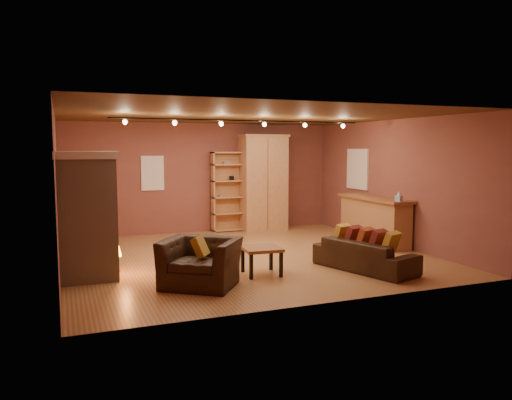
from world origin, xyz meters
name	(u,v)px	position (x,y,z in m)	size (l,w,h in m)	color
floor	(247,256)	(0.00, 0.00, 0.00)	(7.00, 7.00, 0.00)	#915D33
ceiling	(247,116)	(0.00, 0.00, 2.80)	(7.00, 7.00, 0.00)	brown
back_wall	(203,178)	(0.00, 3.25, 1.40)	(7.00, 0.02, 2.80)	brown
left_wall	(57,193)	(-3.50, 0.00, 1.40)	(0.02, 6.50, 2.80)	brown
right_wall	(393,183)	(3.50, 0.00, 1.40)	(0.02, 6.50, 2.80)	brown
fireplace	(88,215)	(-3.04, -0.60, 1.06)	(1.01, 0.98, 2.12)	tan
back_window	(153,173)	(-1.30, 3.23, 1.55)	(0.56, 0.04, 0.86)	white
bookcase	(227,191)	(0.61, 3.14, 1.06)	(0.85, 0.33, 2.08)	tan
armoire	(263,182)	(1.55, 2.93, 1.26)	(1.24, 0.70, 2.52)	tan
bar_counter	(374,220)	(3.20, 0.26, 0.54)	(0.60, 2.22, 1.06)	#B27D51
tissue_box	(399,197)	(3.15, -0.67, 1.15)	(0.15, 0.15, 0.22)	#90BEE7
right_window	(358,169)	(3.47, 1.40, 1.65)	(0.05, 0.90, 1.00)	white
loveseat	(365,249)	(1.57, -1.82, 0.39)	(1.10, 1.96, 0.78)	black
armchair	(200,255)	(-1.43, -1.74, 0.50)	(1.37, 1.27, 1.00)	black
coffee_table	(261,251)	(-0.26, -1.43, 0.41)	(0.68, 0.68, 0.48)	#905A34
track_rail	(243,122)	(0.00, 0.20, 2.69)	(5.20, 0.09, 0.13)	black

